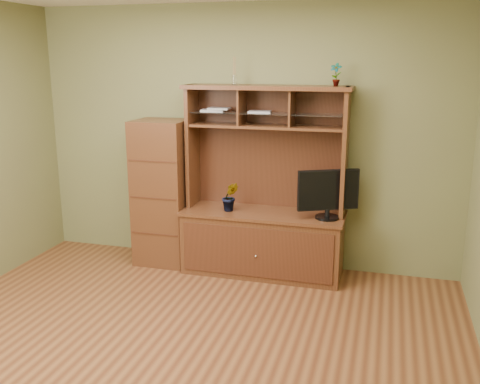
% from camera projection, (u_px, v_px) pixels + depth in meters
% --- Properties ---
extents(room, '(4.54, 4.04, 2.74)m').
position_uv_depth(room, '(166.00, 178.00, 3.71)').
color(room, '#582D19').
rests_on(room, ground).
extents(media_hutch, '(1.66, 0.61, 1.90)m').
position_uv_depth(media_hutch, '(263.00, 223.00, 5.44)').
color(media_hutch, '#462314').
rests_on(media_hutch, room).
extents(monitor, '(0.56, 0.31, 0.48)m').
position_uv_depth(monitor, '(328.00, 193.00, 5.10)').
color(monitor, black).
rests_on(monitor, media_hutch).
extents(orchid_plant, '(0.20, 0.18, 0.30)m').
position_uv_depth(orchid_plant, '(230.00, 197.00, 5.38)').
color(orchid_plant, '#22521C').
rests_on(orchid_plant, media_hutch).
extents(top_plant, '(0.13, 0.10, 0.22)m').
position_uv_depth(top_plant, '(336.00, 74.00, 4.98)').
color(top_plant, '#2A6423').
rests_on(top_plant, media_hutch).
extents(reed_diffuser, '(0.05, 0.05, 0.27)m').
position_uv_depth(reed_diffuser, '(234.00, 74.00, 5.24)').
color(reed_diffuser, silver).
rests_on(reed_diffuser, media_hutch).
extents(magazines, '(0.74, 0.21, 0.04)m').
position_uv_depth(magazines, '(230.00, 110.00, 5.34)').
color(magazines, '#B8B8BD').
rests_on(magazines, media_hutch).
extents(side_cabinet, '(0.55, 0.50, 1.54)m').
position_uv_depth(side_cabinet, '(163.00, 192.00, 5.68)').
color(side_cabinet, '#462314').
rests_on(side_cabinet, room).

